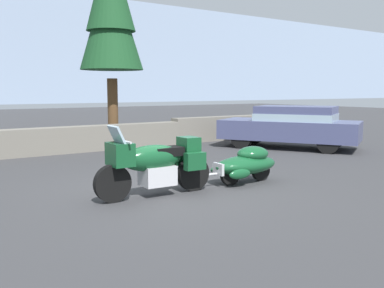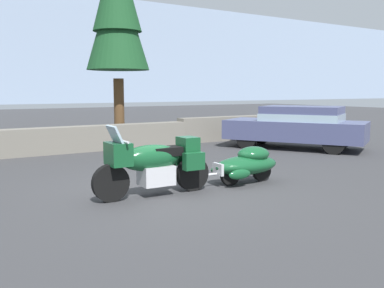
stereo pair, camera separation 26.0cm
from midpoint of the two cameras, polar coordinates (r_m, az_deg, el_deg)
The scene contains 6 objects.
ground_plane at distance 8.42m, azimuth -2.32°, elevation -6.11°, with size 80.00×80.00×0.00m, color #38383A.
stone_guard_wall at distance 13.83m, azimuth -16.25°, elevation 0.68°, with size 24.00×0.58×0.93m.
touring_motorcycle at distance 7.86m, azimuth -4.21°, elevation -2.45°, with size 2.31×0.78×1.33m.
car_shaped_trailer at distance 9.05m, azimuth 8.10°, elevation -2.59°, with size 2.21×0.80×0.76m.
sedan_at_right_edge at distance 14.70m, azimuth 14.26°, elevation 2.40°, with size 3.81×4.81×1.41m.
pine_tree_tall at distance 16.18m, azimuth -9.45°, elevation 18.33°, with size 2.24×2.24×8.14m.
Camera 2 is at (-4.03, -7.15, 1.93)m, focal length 40.27 mm.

